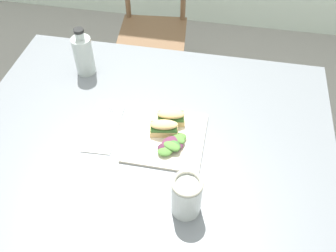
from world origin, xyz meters
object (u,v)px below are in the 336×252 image
(chair_wooden_far, at_px, (153,30))
(plate_lunch, at_px, (166,137))
(dining_table, at_px, (148,157))
(mason_jar_iced_tea, at_px, (186,197))
(fork_on_napkin, at_px, (106,122))
(sandwich_half_back, at_px, (171,117))
(sandwich_half_front, at_px, (164,127))
(bottle_cold_brew, at_px, (84,57))

(chair_wooden_far, height_order, plate_lunch, chair_wooden_far)
(dining_table, xyz_separation_m, chair_wooden_far, (-0.23, 1.09, -0.18))
(mason_jar_iced_tea, bearing_deg, fork_on_napkin, 139.56)
(sandwich_half_back, bearing_deg, dining_table, -132.12)
(sandwich_half_front, bearing_deg, fork_on_napkin, 176.19)
(sandwich_half_front, bearing_deg, bottle_cold_brew, 143.53)
(chair_wooden_far, xyz_separation_m, sandwich_half_back, (0.30, -1.02, 0.33))
(dining_table, bearing_deg, fork_on_napkin, 166.16)
(dining_table, distance_m, sandwich_half_front, 0.16)
(plate_lunch, xyz_separation_m, sandwich_half_back, (0.00, 0.07, 0.03))
(sandwich_half_front, bearing_deg, sandwich_half_back, 74.90)
(sandwich_half_front, xyz_separation_m, fork_on_napkin, (-0.22, 0.01, -0.03))
(sandwich_half_front, distance_m, mason_jar_iced_tea, 0.30)
(dining_table, bearing_deg, sandwich_half_front, 23.99)
(plate_lunch, xyz_separation_m, fork_on_napkin, (-0.23, 0.03, 0.00))
(plate_lunch, height_order, fork_on_napkin, plate_lunch)
(sandwich_half_back, distance_m, bottle_cold_brew, 0.46)
(dining_table, bearing_deg, mason_jar_iced_tea, -54.57)
(chair_wooden_far, height_order, fork_on_napkin, chair_wooden_far)
(plate_lunch, height_order, bottle_cold_brew, bottle_cold_brew)
(chair_wooden_far, height_order, sandwich_half_back, chair_wooden_far)
(sandwich_half_front, distance_m, fork_on_napkin, 0.22)
(dining_table, relative_size, bottle_cold_brew, 6.41)
(plate_lunch, distance_m, sandwich_half_back, 0.08)
(fork_on_napkin, xyz_separation_m, bottle_cold_brew, (-0.16, 0.27, 0.07))
(chair_wooden_far, xyz_separation_m, bottle_cold_brew, (-0.10, -0.79, 0.37))
(sandwich_half_back, bearing_deg, mason_jar_iced_tea, -72.10)
(dining_table, relative_size, sandwich_half_back, 12.49)
(dining_table, bearing_deg, bottle_cold_brew, 136.63)
(chair_wooden_far, relative_size, mason_jar_iced_tea, 6.25)
(sandwich_half_back, bearing_deg, bottle_cold_brew, 149.98)
(dining_table, xyz_separation_m, bottle_cold_brew, (-0.32, 0.31, 0.18))
(sandwich_half_back, height_order, bottle_cold_brew, bottle_cold_brew)
(plate_lunch, distance_m, mason_jar_iced_tea, 0.29)
(chair_wooden_far, xyz_separation_m, fork_on_napkin, (0.07, -1.05, 0.30))
(dining_table, distance_m, sandwich_half_back, 0.18)
(plate_lunch, xyz_separation_m, mason_jar_iced_tea, (0.11, -0.26, 0.06))
(sandwich_half_back, distance_m, mason_jar_iced_tea, 0.34)
(chair_wooden_far, height_order, bottle_cold_brew, bottle_cold_brew)
(sandwich_half_back, height_order, fork_on_napkin, sandwich_half_back)
(fork_on_napkin, bearing_deg, bottle_cold_brew, 121.56)
(fork_on_napkin, bearing_deg, sandwich_half_front, -3.81)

